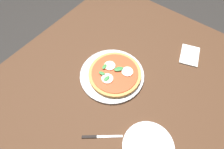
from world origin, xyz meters
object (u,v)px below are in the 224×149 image
at_px(pizza, 115,74).
at_px(napkin, 190,55).
at_px(dining_table, 123,89).
at_px(plate_white, 148,147).
at_px(knife, 97,137).
at_px(serving_tray, 112,75).

xyz_separation_m(pizza, napkin, (-0.33, 0.23, -0.02)).
bearing_deg(dining_table, plate_white, 52.01).
relative_size(dining_table, knife, 8.70).
xyz_separation_m(serving_tray, pizza, (-0.00, 0.01, 0.02)).
xyz_separation_m(napkin, knife, (0.61, -0.12, -0.00)).
bearing_deg(pizza, serving_tray, -69.64).
relative_size(serving_tray, knife, 2.29).
xyz_separation_m(serving_tray, plate_white, (0.18, 0.31, 0.00)).
relative_size(serving_tray, napkin, 2.36).
height_order(napkin, knife, napkin).
bearing_deg(serving_tray, knife, 25.48).
distance_m(plate_white, napkin, 0.52).
distance_m(serving_tray, plate_white, 0.36).
height_order(serving_tray, plate_white, plate_white).
bearing_deg(dining_table, napkin, 149.67).
bearing_deg(serving_tray, napkin, 144.19).
bearing_deg(plate_white, napkin, -172.46).
distance_m(dining_table, knife, 0.31).
distance_m(pizza, plate_white, 0.35).
bearing_deg(knife, napkin, 169.17).
bearing_deg(serving_tray, dining_table, 108.84).
bearing_deg(napkin, serving_tray, -35.81).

